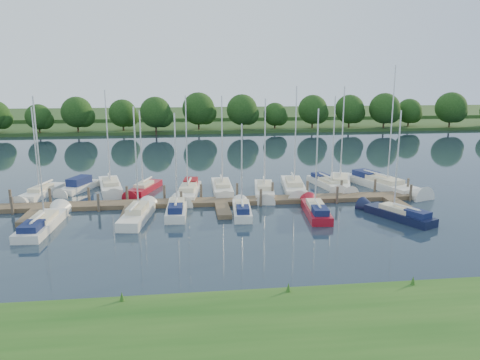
{
  "coord_description": "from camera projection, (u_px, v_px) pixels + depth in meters",
  "views": [
    {
      "loc": [
        -3.28,
        -33.92,
        11.76
      ],
      "look_at": [
        1.85,
        8.0,
        2.2
      ],
      "focal_mm": 35.0,
      "sensor_mm": 36.0,
      "label": 1
    }
  ],
  "objects": [
    {
      "name": "ground",
      "position": [
        229.0,
        231.0,
        35.82
      ],
      "size": [
        260.0,
        260.0,
        0.0
      ],
      "primitive_type": "plane",
      "color": "#182330",
      "rests_on": "ground"
    },
    {
      "name": "sailboat_n_2",
      "position": [
        111.0,
        187.0,
        48.68
      ],
      "size": [
        3.45,
        8.48,
        10.62
      ],
      "rotation": [
        0.0,
        0.0,
        3.35
      ],
      "color": "silver",
      "rests_on": "ground"
    },
    {
      "name": "motorboat",
      "position": [
        78.0,
        187.0,
        48.22
      ],
      "size": [
        3.47,
        5.81,
        1.77
      ],
      "rotation": [
        0.0,
        0.0,
        2.75
      ],
      "color": "silver",
      "rests_on": "ground"
    },
    {
      "name": "sailboat_s_1",
      "position": [
        138.0,
        216.0,
        38.73
      ],
      "size": [
        2.72,
        7.49,
        9.74
      ],
      "rotation": [
        0.0,
        0.0,
        -0.16
      ],
      "color": "silver",
      "rests_on": "ground"
    },
    {
      "name": "near_bank",
      "position": [
        265.0,
        346.0,
        20.27
      ],
      "size": [
        90.0,
        10.0,
        0.5
      ],
      "primitive_type": "cube",
      "color": "#1B4C15",
      "rests_on": "ground"
    },
    {
      "name": "sailboat_s_5",
      "position": [
        397.0,
        215.0,
        38.96
      ],
      "size": [
        4.32,
        7.04,
        9.32
      ],
      "rotation": [
        0.0,
        0.0,
        0.46
      ],
      "color": "black",
      "rests_on": "ground"
    },
    {
      "name": "sailboat_s_3",
      "position": [
        242.0,
        211.0,
        40.14
      ],
      "size": [
        1.86,
        6.24,
        8.11
      ],
      "rotation": [
        0.0,
        0.0,
        -0.08
      ],
      "color": "silver",
      "rests_on": "ground"
    },
    {
      "name": "sailboat_n_3",
      "position": [
        144.0,
        189.0,
        47.93
      ],
      "size": [
        3.34,
        6.69,
        8.59
      ],
      "rotation": [
        0.0,
        0.0,
        2.81
      ],
      "color": "maroon",
      "rests_on": "ground"
    },
    {
      "name": "distant_hill",
      "position": [
        194.0,
        114.0,
        132.48
      ],
      "size": [
        220.0,
        40.0,
        1.4
      ],
      "primitive_type": "cube",
      "color": "#2C4A20",
      "rests_on": "ground"
    },
    {
      "name": "mooring_pilings",
      "position": [
        220.0,
        196.0,
        43.85
      ],
      "size": [
        38.24,
        2.84,
        2.0
      ],
      "color": "#473D33",
      "rests_on": "ground"
    },
    {
      "name": "dock",
      "position": [
        221.0,
        203.0,
        42.85
      ],
      "size": [
        40.0,
        6.0,
        0.4
      ],
      "color": "#4A3629",
      "rests_on": "ground"
    },
    {
      "name": "sailboat_s_4",
      "position": [
        316.0,
        211.0,
        40.02
      ],
      "size": [
        2.37,
        7.34,
        9.4
      ],
      "rotation": [
        0.0,
        0.0,
        -0.11
      ],
      "color": "maroon",
      "rests_on": "ground"
    },
    {
      "name": "sailboat_n_8",
      "position": [
        330.0,
        185.0,
        49.73
      ],
      "size": [
        3.16,
        7.99,
        9.95
      ],
      "rotation": [
        0.0,
        0.0,
        3.34
      ],
      "color": "silver",
      "rests_on": "ground"
    },
    {
      "name": "sailboat_n_4",
      "position": [
        188.0,
        193.0,
        46.14
      ],
      "size": [
        2.75,
        8.02,
        10.26
      ],
      "rotation": [
        0.0,
        0.0,
        3.01
      ],
      "color": "silver",
      "rests_on": "ground"
    },
    {
      "name": "sailboat_n_5",
      "position": [
        222.0,
        189.0,
        48.0
      ],
      "size": [
        1.96,
        7.91,
        10.09
      ],
      "rotation": [
        0.0,
        0.0,
        3.13
      ],
      "color": "silver",
      "rests_on": "ground"
    },
    {
      "name": "sailboat_s_2",
      "position": [
        177.0,
        210.0,
        40.38
      ],
      "size": [
        1.93,
        6.94,
        9.04
      ],
      "rotation": [
        0.0,
        0.0,
        -0.05
      ],
      "color": "silver",
      "rests_on": "ground"
    },
    {
      "name": "sailboat_n_9",
      "position": [
        340.0,
        184.0,
        50.12
      ],
      "size": [
        4.36,
        8.65,
        11.04
      ],
      "rotation": [
        0.0,
        0.0,
        2.81
      ],
      "color": "silver",
      "rests_on": "ground"
    },
    {
      "name": "sailboat_s_0",
      "position": [
        43.0,
        224.0,
        36.67
      ],
      "size": [
        2.41,
        8.41,
        10.55
      ],
      "rotation": [
        0.0,
        0.0,
        -0.06
      ],
      "color": "silver",
      "rests_on": "ground"
    },
    {
      "name": "sailboat_n_7",
      "position": [
        294.0,
        188.0,
        48.22
      ],
      "size": [
        3.01,
        8.75,
        11.11
      ],
      "rotation": [
        0.0,
        0.0,
        3.01
      ],
      "color": "silver",
      "rests_on": "ground"
    },
    {
      "name": "sailboat_n_0",
      "position": [
        41.0,
        194.0,
        46.08
      ],
      "size": [
        3.19,
        7.14,
        9.12
      ],
      "rotation": [
        0.0,
        0.0,
        2.88
      ],
      "color": "silver",
      "rests_on": "ground"
    },
    {
      "name": "treeline",
      "position": [
        225.0,
        113.0,
        95.82
      ],
      "size": [
        146.27,
        9.86,
        8.21
      ],
      "color": "#38281C",
      "rests_on": "ground"
    },
    {
      "name": "sailboat_n_6",
      "position": [
        264.0,
        192.0,
        46.82
      ],
      "size": [
        2.72,
        7.77,
        9.93
      ],
      "rotation": [
        0.0,
        0.0,
        3.0
      ],
      "color": "silver",
      "rests_on": "ground"
    },
    {
      "name": "far_shore",
      "position": [
        197.0,
        125.0,
        108.36
      ],
      "size": [
        180.0,
        30.0,
        0.6
      ],
      "primitive_type": "cube",
      "color": "#28471B",
      "rests_on": "ground"
    },
    {
      "name": "sailboat_n_10",
      "position": [
        384.0,
        185.0,
        49.24
      ],
      "size": [
        5.24,
        10.37,
        13.13
      ],
      "rotation": [
        0.0,
        0.0,
        3.48
      ],
      "color": "silver",
      "rests_on": "ground"
    }
  ]
}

